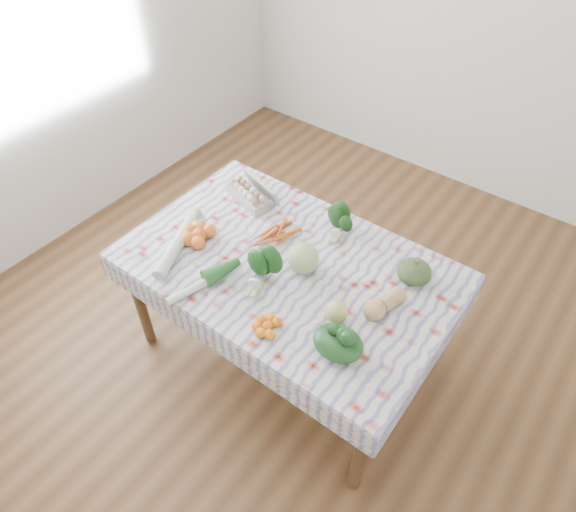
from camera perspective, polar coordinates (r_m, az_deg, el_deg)
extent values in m
plane|color=brown|center=(3.19, 0.00, -10.49)|extent=(4.50, 4.50, 0.00)
cube|color=white|center=(4.04, 21.58, 24.55)|extent=(4.00, 0.04, 2.80)
cube|color=brown|center=(2.62, 0.00, -1.39)|extent=(1.60, 1.00, 0.04)
cylinder|color=brown|center=(3.08, -16.17, -4.90)|extent=(0.06, 0.06, 0.71)
cylinder|color=brown|center=(2.51, 8.01, -20.83)|extent=(0.06, 0.06, 0.71)
cylinder|color=brown|center=(3.47, -5.41, 3.85)|extent=(0.06, 0.06, 0.71)
cylinder|color=brown|center=(2.97, 16.89, -7.64)|extent=(0.06, 0.06, 0.71)
cube|color=silver|center=(2.60, 0.00, -1.00)|extent=(1.66, 1.06, 0.01)
cube|color=#B0B0AA|center=(2.96, -4.51, 6.79)|extent=(0.32, 0.20, 0.08)
cube|color=#D75F23|center=(2.71, -1.36, 2.06)|extent=(0.27, 0.25, 0.04)
ellipsoid|color=#163C13|center=(2.74, 5.57, 3.55)|extent=(0.18, 0.17, 0.13)
ellipsoid|color=#3C5227|center=(2.56, 13.85, -1.69)|extent=(0.22, 0.22, 0.11)
sphere|color=#A1B675|center=(2.52, 1.69, -0.27)|extent=(0.18, 0.18, 0.16)
ellipsoid|color=tan|center=(2.40, 10.60, -5.12)|extent=(0.16, 0.24, 0.10)
cube|color=orange|center=(2.74, -9.86, 2.36)|extent=(0.27, 0.27, 0.08)
ellipsoid|color=#174B16|center=(2.47, -3.33, -1.91)|extent=(0.22, 0.22, 0.12)
cube|color=orange|center=(2.31, -2.29, -7.72)|extent=(0.19, 0.19, 0.05)
sphere|color=#C3BE65|center=(2.34, 5.39, -6.16)|extent=(0.11, 0.11, 0.11)
ellipsoid|color=#123413|center=(2.24, 5.59, -9.58)|extent=(0.27, 0.24, 0.10)
cylinder|color=beige|center=(2.71, -12.32, 1.09)|extent=(0.23, 0.45, 0.07)
cylinder|color=silver|center=(2.51, -9.38, -2.99)|extent=(0.14, 0.39, 0.04)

